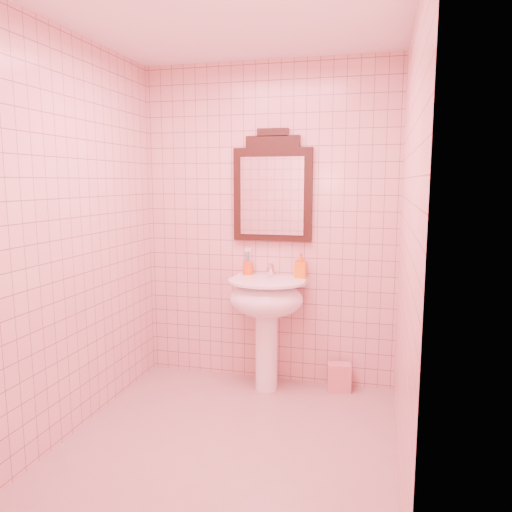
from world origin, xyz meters
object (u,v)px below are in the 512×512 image
(mirror, at_px, (273,190))
(towel, at_px, (339,377))
(pedestal_sink, at_px, (266,306))
(toothbrush_cup, at_px, (248,268))
(soap_dispenser, at_px, (301,265))

(mirror, bearing_deg, towel, -9.27)
(pedestal_sink, xyz_separation_m, mirror, (-0.00, 0.20, 0.87))
(mirror, bearing_deg, toothbrush_cup, -174.40)
(pedestal_sink, distance_m, toothbrush_cup, 0.37)
(soap_dispenser, xyz_separation_m, towel, (0.32, -0.04, -0.85))
(soap_dispenser, bearing_deg, toothbrush_cup, 177.39)
(toothbrush_cup, bearing_deg, pedestal_sink, -43.46)
(toothbrush_cup, xyz_separation_m, towel, (0.74, -0.07, -0.81))
(toothbrush_cup, height_order, towel, toothbrush_cup)
(pedestal_sink, height_order, towel, pedestal_sink)
(toothbrush_cup, distance_m, soap_dispenser, 0.43)
(pedestal_sink, bearing_deg, mirror, 90.00)
(toothbrush_cup, height_order, soap_dispenser, soap_dispenser)
(pedestal_sink, distance_m, soap_dispenser, 0.41)
(mirror, height_order, towel, mirror)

